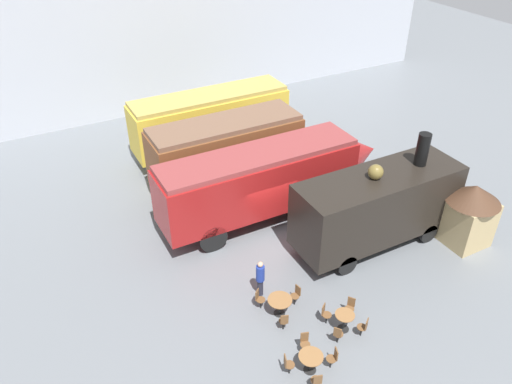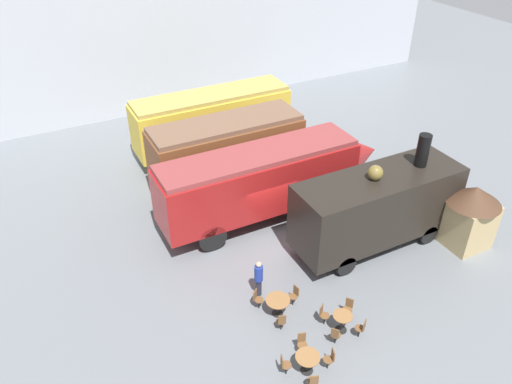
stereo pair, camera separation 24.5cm
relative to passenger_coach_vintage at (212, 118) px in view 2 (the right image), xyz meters
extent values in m
plane|color=slate|center=(-0.73, -8.38, -2.10)|extent=(80.00, 80.00, 0.00)
cube|color=#B2B7C1|center=(-0.73, 7.08, 2.40)|extent=(44.00, 0.15, 9.00)
cube|color=gold|center=(0.00, 0.00, -0.10)|extent=(9.09, 2.40, 2.68)
cube|color=tan|center=(0.00, 0.00, 1.36)|extent=(8.91, 2.21, 0.24)
cylinder|color=black|center=(2.73, -1.14, -1.59)|extent=(1.01, 0.12, 1.01)
cylinder|color=black|center=(2.73, 1.14, -1.59)|extent=(1.01, 0.12, 1.01)
cylinder|color=black|center=(-2.73, -1.14, -1.59)|extent=(1.01, 0.12, 1.01)
cylinder|color=black|center=(-2.73, 1.14, -1.59)|extent=(1.01, 0.12, 1.01)
cube|color=brown|center=(-0.96, -4.22, 0.12)|extent=(7.66, 2.55, 2.83)
cube|color=brown|center=(-0.96, -4.22, 1.66)|extent=(7.51, 2.34, 0.24)
cylinder|color=black|center=(1.33, -5.43, -1.48)|extent=(1.24, 0.12, 1.24)
cylinder|color=black|center=(1.33, -3.01, -1.48)|extent=(1.24, 0.12, 1.24)
cylinder|color=black|center=(-3.26, -5.43, -1.48)|extent=(1.24, 0.12, 1.24)
cylinder|color=black|center=(-3.26, -3.01, -1.48)|extent=(1.24, 0.12, 1.24)
cube|color=maroon|center=(-0.81, -7.39, 0.05)|extent=(9.46, 2.43, 2.58)
cone|color=maroon|center=(4.92, -7.39, 0.05)|extent=(2.00, 2.31, 2.31)
cube|color=brown|center=(-0.81, -7.39, 1.46)|extent=(9.27, 2.24, 0.24)
cylinder|color=black|center=(2.03, -8.54, -1.44)|extent=(1.31, 0.12, 1.31)
cylinder|color=black|center=(2.03, -6.23, -1.44)|extent=(1.31, 0.12, 1.31)
cylinder|color=black|center=(-3.65, -8.54, -1.44)|extent=(1.31, 0.12, 1.31)
cylinder|color=black|center=(-3.65, -6.23, -1.44)|extent=(1.31, 0.12, 1.31)
cube|color=black|center=(2.91, -11.32, -0.04)|extent=(7.53, 2.47, 2.93)
cylinder|color=black|center=(4.98, -11.32, 2.15)|extent=(0.55, 0.55, 1.45)
sphere|color=brown|center=(2.53, -11.32, 1.73)|extent=(0.64, 0.64, 0.64)
cylinder|color=black|center=(5.17, -12.50, -1.64)|extent=(0.91, 0.12, 0.91)
cylinder|color=black|center=(5.17, -10.15, -1.64)|extent=(0.91, 0.12, 0.91)
cylinder|color=black|center=(0.65, -12.50, -1.64)|extent=(0.91, 0.12, 0.91)
cylinder|color=black|center=(0.65, -10.15, -1.64)|extent=(0.91, 0.12, 0.91)
cylinder|color=black|center=(-2.94, -13.09, -2.09)|extent=(0.44, 0.44, 0.02)
cylinder|color=black|center=(-2.94, -13.09, -1.73)|extent=(0.08, 0.08, 0.68)
cylinder|color=olive|center=(-2.94, -13.09, -1.38)|extent=(0.93, 0.93, 0.03)
cylinder|color=black|center=(-1.25, -14.86, -2.09)|extent=(0.44, 0.44, 0.02)
cylinder|color=black|center=(-1.25, -14.86, -1.72)|extent=(0.08, 0.08, 0.72)
cylinder|color=olive|center=(-1.25, -14.86, -1.34)|extent=(0.73, 0.73, 0.03)
cylinder|color=black|center=(-3.31, -15.78, -2.09)|extent=(0.44, 0.44, 0.02)
cylinder|color=black|center=(-3.31, -15.78, -1.74)|extent=(0.08, 0.08, 0.68)
cylinder|color=olive|center=(-3.31, -15.78, -1.38)|extent=(0.84, 0.84, 0.03)
cylinder|color=black|center=(-3.20, -13.81, -1.89)|extent=(0.06, 0.06, 0.42)
cylinder|color=brown|center=(-3.20, -13.81, -1.66)|extent=(0.36, 0.36, 0.03)
cube|color=brown|center=(-3.25, -13.96, -1.44)|extent=(0.28, 0.13, 0.42)
cylinder|color=black|center=(-2.19, -12.95, -1.89)|extent=(0.06, 0.06, 0.42)
cylinder|color=brown|center=(-2.19, -12.95, -1.66)|extent=(0.36, 0.36, 0.03)
cube|color=brown|center=(-2.04, -12.93, -1.44)|extent=(0.09, 0.29, 0.42)
cylinder|color=black|center=(-3.44, -12.51, -1.89)|extent=(0.06, 0.06, 0.42)
cylinder|color=brown|center=(-3.44, -12.51, -1.66)|extent=(0.36, 0.36, 0.03)
cube|color=brown|center=(-3.54, -12.39, -1.44)|extent=(0.25, 0.22, 0.42)
cylinder|color=black|center=(-1.79, -15.25, -1.89)|extent=(0.06, 0.06, 0.42)
cylinder|color=brown|center=(-1.79, -15.25, -1.66)|extent=(0.36, 0.36, 0.03)
cube|color=brown|center=(-1.91, -15.34, -1.44)|extent=(0.20, 0.26, 0.42)
cylinder|color=black|center=(-0.86, -15.40, -1.89)|extent=(0.06, 0.06, 0.42)
cylinder|color=brown|center=(-0.86, -15.40, -1.66)|extent=(0.36, 0.36, 0.03)
cube|color=brown|center=(-0.77, -15.52, -1.44)|extent=(0.26, 0.20, 0.42)
cylinder|color=black|center=(-0.71, -14.47, -1.89)|extent=(0.06, 0.06, 0.42)
cylinder|color=brown|center=(-0.71, -14.47, -1.66)|extent=(0.36, 0.36, 0.03)
cube|color=brown|center=(-0.59, -14.38, -1.44)|extent=(0.20, 0.26, 0.42)
cylinder|color=black|center=(-1.64, -14.32, -1.89)|extent=(0.06, 0.06, 0.42)
cylinder|color=brown|center=(-1.64, -14.32, -1.66)|extent=(0.36, 0.36, 0.03)
cube|color=brown|center=(-1.73, -14.20, -1.44)|extent=(0.26, 0.20, 0.42)
cylinder|color=brown|center=(-3.54, -16.47, -1.66)|extent=(0.36, 0.36, 0.03)
cube|color=brown|center=(-3.59, -16.61, -1.44)|extent=(0.29, 0.13, 0.42)
cylinder|color=black|center=(-2.63, -16.01, -1.89)|extent=(0.06, 0.06, 0.42)
cylinder|color=brown|center=(-2.63, -16.01, -1.66)|extent=(0.36, 0.36, 0.03)
cube|color=brown|center=(-2.49, -16.06, -1.44)|extent=(0.13, 0.29, 0.42)
cylinder|color=black|center=(-3.08, -15.10, -1.89)|extent=(0.06, 0.06, 0.42)
cylinder|color=brown|center=(-3.08, -15.10, -1.66)|extent=(0.36, 0.36, 0.03)
cube|color=brown|center=(-3.04, -14.96, -1.44)|extent=(0.29, 0.13, 0.42)
cylinder|color=black|center=(-4.00, -15.55, -1.89)|extent=(0.06, 0.06, 0.42)
cylinder|color=brown|center=(-4.00, -15.55, -1.66)|extent=(0.36, 0.36, 0.03)
cube|color=brown|center=(-4.14, -15.51, -1.44)|extent=(0.13, 0.29, 0.42)
cylinder|color=#262633|center=(-3.11, -11.86, -1.71)|extent=(0.24, 0.24, 0.78)
cylinder|color=navy|center=(-3.11, -11.86, -0.97)|extent=(0.34, 0.34, 0.69)
sphere|color=tan|center=(-3.11, -11.86, -0.51)|extent=(0.23, 0.23, 0.23)
cube|color=tan|center=(6.57, -13.20, -1.00)|extent=(1.80, 1.80, 2.20)
cone|color=#472D1E|center=(6.57, -13.20, 0.50)|extent=(2.34, 2.34, 0.80)
camera|label=1|loc=(-9.97, -24.44, 12.34)|focal=35.00mm
camera|label=2|loc=(-9.75, -24.55, 12.34)|focal=35.00mm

